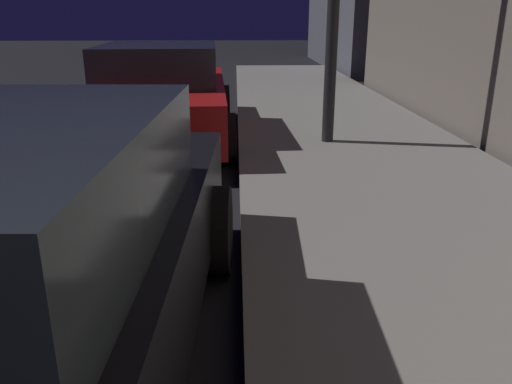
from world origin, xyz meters
The scene contains 1 object.
car_red centered at (2.85, 7.32, 0.71)m, with size 2.26×4.47×1.43m.
Camera 1 is at (3.97, -0.47, 1.84)m, focal length 35.95 mm.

